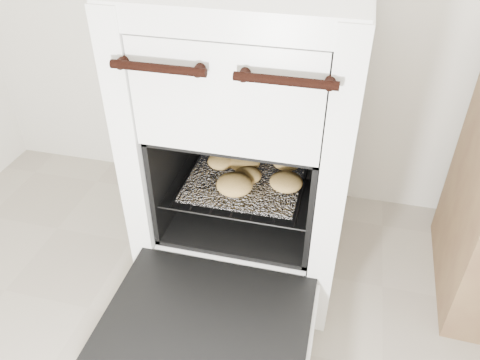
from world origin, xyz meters
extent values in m
cube|color=white|center=(-0.19, 1.15, 0.51)|extent=(0.66, 0.71, 1.01)
cylinder|color=black|center=(-0.34, 0.77, 0.88)|extent=(0.24, 0.02, 0.02)
cylinder|color=black|center=(-0.03, 0.77, 0.88)|extent=(0.24, 0.02, 0.02)
cube|color=black|center=(-0.19, 0.57, 0.23)|extent=(0.57, 0.44, 0.03)
cube|color=white|center=(-0.19, 0.57, 0.21)|extent=(0.60, 0.46, 0.02)
cylinder|color=black|center=(-0.43, 1.06, 0.39)|extent=(0.01, 0.46, 0.01)
cylinder|color=black|center=(0.05, 1.06, 0.39)|extent=(0.01, 0.46, 0.01)
cylinder|color=black|center=(-0.19, 0.84, 0.39)|extent=(0.47, 0.01, 0.01)
cylinder|color=black|center=(-0.19, 1.28, 0.39)|extent=(0.47, 0.01, 0.01)
cylinder|color=black|center=(-0.39, 1.06, 0.39)|extent=(0.01, 0.44, 0.01)
cylinder|color=black|center=(-0.32, 1.06, 0.39)|extent=(0.01, 0.44, 0.01)
cylinder|color=black|center=(-0.25, 1.06, 0.39)|extent=(0.01, 0.44, 0.01)
cylinder|color=black|center=(-0.19, 1.06, 0.39)|extent=(0.01, 0.44, 0.01)
cylinder|color=black|center=(-0.12, 1.06, 0.39)|extent=(0.01, 0.44, 0.01)
cylinder|color=black|center=(-0.06, 1.06, 0.39)|extent=(0.01, 0.44, 0.01)
cylinder|color=black|center=(0.01, 1.06, 0.39)|extent=(0.01, 0.44, 0.01)
cube|color=white|center=(-0.19, 1.04, 0.40)|extent=(0.38, 0.33, 0.01)
ellipsoid|color=tan|center=(-0.20, 0.96, 0.43)|extent=(0.12, 0.12, 0.06)
ellipsoid|color=tan|center=(-0.18, 1.03, 0.42)|extent=(0.12, 0.12, 0.04)
ellipsoid|color=tan|center=(-0.05, 1.02, 0.42)|extent=(0.12, 0.12, 0.05)
ellipsoid|color=tan|center=(-0.28, 1.09, 0.42)|extent=(0.14, 0.14, 0.05)
ellipsoid|color=tan|center=(-0.06, 1.14, 0.42)|extent=(0.14, 0.14, 0.04)
ellipsoid|color=tan|center=(-0.21, 1.11, 0.42)|extent=(0.16, 0.16, 0.05)
camera|label=1|loc=(0.10, -0.21, 1.32)|focal=35.00mm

